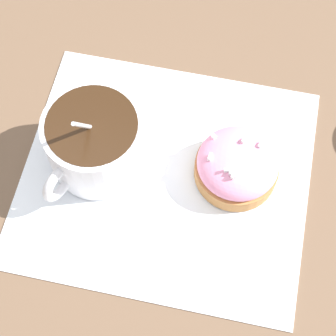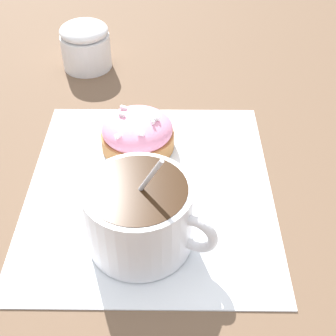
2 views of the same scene
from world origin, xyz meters
name	(u,v)px [view 2 (image 2 of 2)]	position (x,y,z in m)	size (l,w,h in m)	color
ground_plane	(152,189)	(0.00, 0.00, 0.00)	(3.00, 3.00, 0.00)	brown
paper_napkin	(152,188)	(0.00, 0.00, 0.00)	(0.30, 0.27, 0.00)	white
coffee_cup	(142,213)	(-0.07, 0.01, 0.04)	(0.10, 0.12, 0.10)	white
frosted_pastry	(139,133)	(0.07, 0.01, 0.02)	(0.08, 0.08, 0.04)	#B2753D
sugar_bowl	(87,45)	(0.26, 0.08, 0.03)	(0.07, 0.07, 0.07)	white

